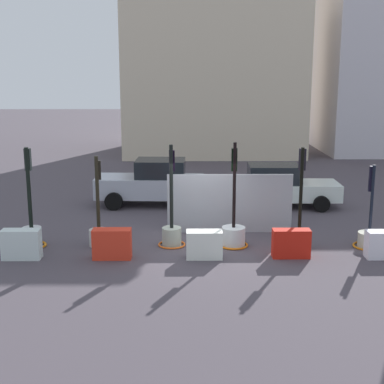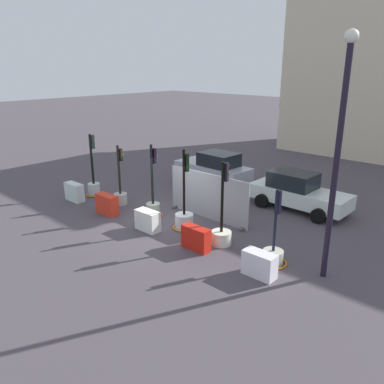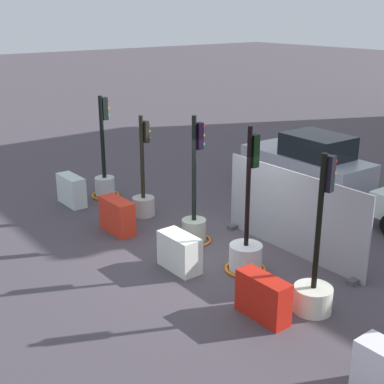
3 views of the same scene
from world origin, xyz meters
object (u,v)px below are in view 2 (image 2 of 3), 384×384
(construction_barrier_3, at_px, (196,238))
(street_lamp_post, at_px, (338,146))
(construction_barrier_0, at_px, (74,192))
(traffic_light_4, at_px, (222,230))
(construction_barrier_2, at_px, (148,221))
(traffic_light_3, at_px, (184,216))
(traffic_light_2, at_px, (153,203))
(car_silver_hatchback, at_px, (214,169))
(traffic_light_1, at_px, (120,192))
(car_white_van, at_px, (298,192))
(traffic_light_5, at_px, (273,253))
(traffic_light_0, at_px, (94,184))
(construction_barrier_1, at_px, (107,204))
(construction_barrier_4, at_px, (259,264))

(construction_barrier_3, relative_size, street_lamp_post, 0.15)
(construction_barrier_0, bearing_deg, traffic_light_4, 7.03)
(construction_barrier_2, bearing_deg, traffic_light_3, 50.15)
(traffic_light_2, height_order, car_silver_hatchback, traffic_light_2)
(traffic_light_1, relative_size, construction_barrier_2, 2.71)
(car_white_van, height_order, street_lamp_post, street_lamp_post)
(traffic_light_5, bearing_deg, construction_barrier_2, -169.12)
(traffic_light_0, height_order, construction_barrier_0, traffic_light_0)
(traffic_light_0, height_order, traffic_light_1, traffic_light_0)
(traffic_light_3, bearing_deg, car_silver_hatchback, 118.07)
(traffic_light_2, xyz_separation_m, traffic_light_4, (3.79, -0.20, -0.02))
(traffic_light_4, relative_size, construction_barrier_3, 2.84)
(car_silver_hatchback, bearing_deg, construction_barrier_0, -117.40)
(construction_barrier_0, height_order, street_lamp_post, street_lamp_post)
(traffic_light_3, distance_m, construction_barrier_1, 3.65)
(traffic_light_0, height_order, traffic_light_5, traffic_light_0)
(traffic_light_5, xyz_separation_m, car_white_van, (-1.85, 5.04, 0.41))
(traffic_light_4, distance_m, construction_barrier_4, 2.41)
(construction_barrier_0, bearing_deg, construction_barrier_4, 0.09)
(traffic_light_5, distance_m, construction_barrier_3, 2.65)
(construction_barrier_3, xyz_separation_m, car_white_van, (0.64, 5.94, 0.38))
(traffic_light_0, xyz_separation_m, traffic_light_2, (4.17, 0.09, -0.02))
(traffic_light_0, distance_m, construction_barrier_2, 5.23)
(construction_barrier_1, bearing_deg, car_silver_hatchback, 83.34)
(traffic_light_0, bearing_deg, car_white_van, 31.01)
(construction_barrier_1, xyz_separation_m, construction_barrier_2, (2.58, 0.02, -0.03))
(traffic_light_4, xyz_separation_m, car_silver_hatchback, (-4.69, 5.30, 0.34))
(traffic_light_2, distance_m, construction_barrier_4, 6.10)
(traffic_light_5, height_order, construction_barrier_3, traffic_light_5)
(construction_barrier_2, xyz_separation_m, car_silver_hatchback, (-1.85, 6.24, 0.48))
(traffic_light_3, distance_m, car_silver_hatchback, 5.86)
(traffic_light_3, distance_m, construction_barrier_3, 1.85)
(traffic_light_4, bearing_deg, traffic_light_2, 177.05)
(traffic_light_2, height_order, construction_barrier_1, traffic_light_2)
(traffic_light_3, bearing_deg, street_lamp_post, 2.26)
(car_silver_hatchback, xyz_separation_m, street_lamp_post, (8.32, -4.94, 3.09))
(traffic_light_1, distance_m, traffic_light_2, 2.18)
(construction_barrier_4, bearing_deg, street_lamp_post, 42.78)
(traffic_light_2, xyz_separation_m, street_lamp_post, (7.42, 0.16, 3.41))
(traffic_light_2, xyz_separation_m, construction_barrier_4, (5.99, -1.16, -0.17))
(construction_barrier_1, xyz_separation_m, construction_barrier_3, (5.02, 0.07, -0.02))
(construction_barrier_4, bearing_deg, construction_barrier_0, -179.91)
(traffic_light_1, distance_m, construction_barrier_1, 1.27)
(traffic_light_1, height_order, construction_barrier_4, traffic_light_1)
(traffic_light_3, bearing_deg, car_white_van, 66.01)
(construction_barrier_1, bearing_deg, traffic_light_5, 7.33)
(traffic_light_3, height_order, car_white_van, traffic_light_3)
(traffic_light_3, relative_size, construction_barrier_2, 3.10)
(traffic_light_3, xyz_separation_m, street_lamp_post, (5.57, 0.22, 3.48))
(traffic_light_1, bearing_deg, traffic_light_5, -1.24)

